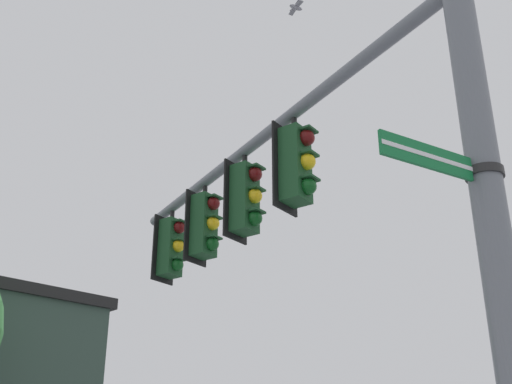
# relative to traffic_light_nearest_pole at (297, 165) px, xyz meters

# --- Properties ---
(signal_pole) EXTENTS (0.30, 0.30, 7.11)m
(signal_pole) POSITION_rel_traffic_light_nearest_pole_xyz_m (1.15, 2.67, -2.08)
(signal_pole) COLOR slate
(signal_pole) RESTS_ON ground
(mast_arm) EXTENTS (3.22, 7.25, 0.17)m
(mast_arm) POSITION_rel_traffic_light_nearest_pole_xyz_m (-0.38, -0.92, 0.78)
(mast_arm) COLOR slate
(traffic_light_nearest_pole) EXTENTS (0.54, 0.49, 1.31)m
(traffic_light_nearest_pole) POSITION_rel_traffic_light_nearest_pole_xyz_m (0.00, 0.00, 0.00)
(traffic_light_nearest_pole) COLOR black
(traffic_light_mid_inner) EXTENTS (0.54, 0.49, 1.31)m
(traffic_light_mid_inner) POSITION_rel_traffic_light_nearest_pole_xyz_m (-0.52, -1.23, 0.00)
(traffic_light_mid_inner) COLOR black
(traffic_light_mid_outer) EXTENTS (0.54, 0.49, 1.31)m
(traffic_light_mid_outer) POSITION_rel_traffic_light_nearest_pole_xyz_m (-1.05, -2.46, 0.00)
(traffic_light_mid_outer) COLOR black
(traffic_light_arm_end) EXTENTS (0.54, 0.49, 1.31)m
(traffic_light_arm_end) POSITION_rel_traffic_light_nearest_pole_xyz_m (-1.57, -3.69, 0.00)
(traffic_light_arm_end) COLOR black
(street_name_sign) EXTENTS (1.28, 0.66, 0.22)m
(street_name_sign) POSITION_rel_traffic_light_nearest_pole_xyz_m (1.42, 2.55, -1.29)
(street_name_sign) COLOR #147238
(bird_flying) EXTENTS (0.23, 0.34, 0.09)m
(bird_flying) POSITION_rel_traffic_light_nearest_pole_xyz_m (-0.40, -0.18, 2.91)
(bird_flying) COLOR gray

